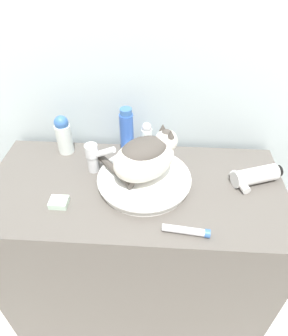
{
  "coord_description": "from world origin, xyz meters",
  "views": [
    {
      "loc": [
        0.09,
        -0.57,
        1.7
      ],
      "look_at": [
        0.04,
        0.28,
        0.99
      ],
      "focal_mm": 32.0,
      "sensor_mm": 36.0,
      "label": 1
    }
  ],
  "objects_px": {
    "faucet": "(94,156)",
    "deodorant_stick": "(147,139)",
    "shampoo_bottle_tall": "(127,133)",
    "hair_dryer": "(254,176)",
    "soap_bar": "(59,202)",
    "cat": "(146,156)",
    "lotion_bottle_white": "(64,135)",
    "cream_tube": "(187,231)"
  },
  "relations": [
    {
      "from": "shampoo_bottle_tall",
      "to": "cream_tube",
      "type": "xyz_separation_m",
      "value": [
        0.24,
        -0.42,
        -0.09
      ]
    },
    {
      "from": "cream_tube",
      "to": "soap_bar",
      "type": "relative_size",
      "value": 2.45
    },
    {
      "from": "faucet",
      "to": "cream_tube",
      "type": "bearing_deg",
      "value": -22.02
    },
    {
      "from": "faucet",
      "to": "cream_tube",
      "type": "relative_size",
      "value": 0.89
    },
    {
      "from": "faucet",
      "to": "shampoo_bottle_tall",
      "type": "distance_m",
      "value": 0.18
    },
    {
      "from": "lotion_bottle_white",
      "to": "faucet",
      "type": "bearing_deg",
      "value": -38.89
    },
    {
      "from": "shampoo_bottle_tall",
      "to": "hair_dryer",
      "type": "distance_m",
      "value": 0.54
    },
    {
      "from": "shampoo_bottle_tall",
      "to": "soap_bar",
      "type": "height_order",
      "value": "shampoo_bottle_tall"
    },
    {
      "from": "cat",
      "to": "faucet",
      "type": "xyz_separation_m",
      "value": [
        -0.21,
        0.06,
        -0.06
      ]
    },
    {
      "from": "shampoo_bottle_tall",
      "to": "soap_bar",
      "type": "distance_m",
      "value": 0.4
    },
    {
      "from": "shampoo_bottle_tall",
      "to": "hair_dryer",
      "type": "xyz_separation_m",
      "value": [
        0.51,
        -0.15,
        -0.08
      ]
    },
    {
      "from": "hair_dryer",
      "to": "soap_bar",
      "type": "relative_size",
      "value": 3.16
    },
    {
      "from": "soap_bar",
      "to": "lotion_bottle_white",
      "type": "bearing_deg",
      "value": 100.09
    },
    {
      "from": "hair_dryer",
      "to": "cat",
      "type": "bearing_deg",
      "value": 164.24
    },
    {
      "from": "cat",
      "to": "cream_tube",
      "type": "height_order",
      "value": "cat"
    },
    {
      "from": "cat",
      "to": "faucet",
      "type": "relative_size",
      "value": 2.4
    },
    {
      "from": "deodorant_stick",
      "to": "lotion_bottle_white",
      "type": "height_order",
      "value": "lotion_bottle_white"
    },
    {
      "from": "cat",
      "to": "hair_dryer",
      "type": "distance_m",
      "value": 0.44
    },
    {
      "from": "shampoo_bottle_tall",
      "to": "deodorant_stick",
      "type": "relative_size",
      "value": 1.39
    },
    {
      "from": "cream_tube",
      "to": "lotion_bottle_white",
      "type": "bearing_deg",
      "value": 140.56
    },
    {
      "from": "cat",
      "to": "shampoo_bottle_tall",
      "type": "relative_size",
      "value": 1.55
    },
    {
      "from": "shampoo_bottle_tall",
      "to": "soap_bar",
      "type": "relative_size",
      "value": 3.4
    },
    {
      "from": "deodorant_stick",
      "to": "soap_bar",
      "type": "distance_m",
      "value": 0.45
    },
    {
      "from": "cream_tube",
      "to": "soap_bar",
      "type": "distance_m",
      "value": 0.47
    },
    {
      "from": "cream_tube",
      "to": "hair_dryer",
      "type": "relative_size",
      "value": 0.78
    },
    {
      "from": "deodorant_stick",
      "to": "cream_tube",
      "type": "relative_size",
      "value": 1.0
    },
    {
      "from": "hair_dryer",
      "to": "soap_bar",
      "type": "distance_m",
      "value": 0.75
    },
    {
      "from": "deodorant_stick",
      "to": "soap_bar",
      "type": "height_order",
      "value": "deodorant_stick"
    },
    {
      "from": "lotion_bottle_white",
      "to": "cat",
      "type": "bearing_deg",
      "value": -26.96
    },
    {
      "from": "cat",
      "to": "lotion_bottle_white",
      "type": "bearing_deg",
      "value": 115.66
    },
    {
      "from": "cat",
      "to": "shampoo_bottle_tall",
      "type": "xyz_separation_m",
      "value": [
        -0.09,
        0.18,
        -0.02
      ]
    },
    {
      "from": "soap_bar",
      "to": "shampoo_bottle_tall",
      "type": "bearing_deg",
      "value": 56.28
    },
    {
      "from": "cat",
      "to": "deodorant_stick",
      "type": "xyz_separation_m",
      "value": [
        -0.01,
        0.18,
        -0.05
      ]
    },
    {
      "from": "deodorant_stick",
      "to": "lotion_bottle_white",
      "type": "distance_m",
      "value": 0.36
    },
    {
      "from": "deodorant_stick",
      "to": "soap_bar",
      "type": "bearing_deg",
      "value": -132.78
    },
    {
      "from": "cream_tube",
      "to": "hair_dryer",
      "type": "height_order",
      "value": "hair_dryer"
    },
    {
      "from": "cat",
      "to": "deodorant_stick",
      "type": "bearing_deg",
      "value": 54.8
    },
    {
      "from": "faucet",
      "to": "deodorant_stick",
      "type": "distance_m",
      "value": 0.24
    },
    {
      "from": "lotion_bottle_white",
      "to": "cream_tube",
      "type": "bearing_deg",
      "value": -39.44
    },
    {
      "from": "shampoo_bottle_tall",
      "to": "deodorant_stick",
      "type": "bearing_deg",
      "value": 0.0
    },
    {
      "from": "faucet",
      "to": "shampoo_bottle_tall",
      "type": "bearing_deg",
      "value": 64.52
    },
    {
      "from": "cat",
      "to": "shampoo_bottle_tall",
      "type": "distance_m",
      "value": 0.21
    }
  ]
}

